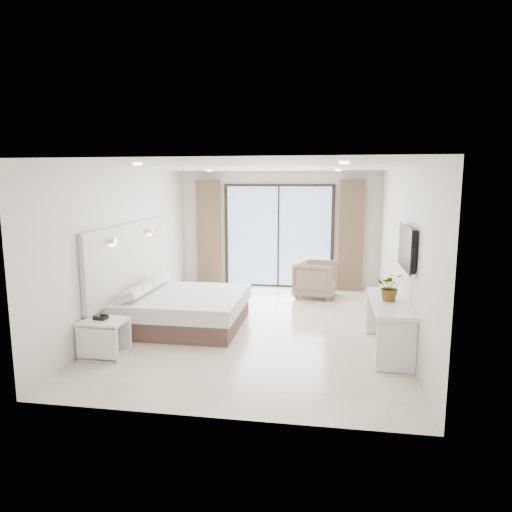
{
  "coord_description": "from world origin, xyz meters",
  "views": [
    {
      "loc": [
        1.13,
        -7.44,
        2.46
      ],
      "look_at": [
        -0.11,
        0.4,
        1.16
      ],
      "focal_mm": 32.0,
      "sensor_mm": 36.0,
      "label": 1
    }
  ],
  "objects_px": {
    "armchair": "(316,277)",
    "console_desk": "(389,314)",
    "nightstand": "(105,338)",
    "bed": "(183,309)"
  },
  "relations": [
    {
      "from": "armchair",
      "to": "console_desk",
      "type": "bearing_deg",
      "value": -151.31
    },
    {
      "from": "bed",
      "to": "console_desk",
      "type": "distance_m",
      "value": 3.42
    },
    {
      "from": "console_desk",
      "to": "armchair",
      "type": "height_order",
      "value": "armchair"
    },
    {
      "from": "bed",
      "to": "nightstand",
      "type": "relative_size",
      "value": 3.37
    },
    {
      "from": "nightstand",
      "to": "console_desk",
      "type": "relative_size",
      "value": 0.36
    },
    {
      "from": "nightstand",
      "to": "armchair",
      "type": "xyz_separation_m",
      "value": [
        2.86,
        3.91,
        0.16
      ]
    },
    {
      "from": "nightstand",
      "to": "console_desk",
      "type": "xyz_separation_m",
      "value": [
        4.0,
        0.82,
        0.3
      ]
    },
    {
      "from": "bed",
      "to": "armchair",
      "type": "relative_size",
      "value": 2.35
    },
    {
      "from": "nightstand",
      "to": "armchair",
      "type": "relative_size",
      "value": 0.7
    },
    {
      "from": "bed",
      "to": "console_desk",
      "type": "height_order",
      "value": "console_desk"
    }
  ]
}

